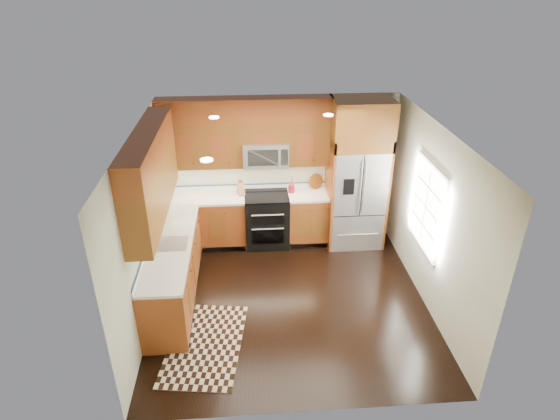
{
  "coord_description": "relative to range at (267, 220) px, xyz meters",
  "views": [
    {
      "loc": [
        -0.56,
        -5.57,
        4.45
      ],
      "look_at": [
        -0.1,
        0.6,
        1.21
      ],
      "focal_mm": 30.0,
      "sensor_mm": 36.0,
      "label": 1
    }
  ],
  "objects": [
    {
      "name": "sink_faucet",
      "position": [
        -1.48,
        -1.44,
        0.52
      ],
      "size": [
        0.54,
        0.44,
        0.37
      ],
      "color": "#B2B2B7",
      "rests_on": "countertop"
    },
    {
      "name": "countertop",
      "position": [
        -0.84,
        -0.65,
        0.45
      ],
      "size": [
        2.86,
        3.01,
        0.04
      ],
      "color": "white",
      "rests_on": "base_cabinets"
    },
    {
      "name": "base_cabinets",
      "position": [
        -0.98,
        -0.77,
        -0.02
      ],
      "size": [
        2.85,
        3.0,
        0.9
      ],
      "color": "brown",
      "rests_on": "ground"
    },
    {
      "name": "knife_block",
      "position": [
        -0.44,
        0.08,
        0.58
      ],
      "size": [
        0.14,
        0.16,
        0.28
      ],
      "color": "#A86E51",
      "rests_on": "countertop"
    },
    {
      "name": "wall_right",
      "position": [
        2.25,
        -1.67,
        0.83
      ],
      "size": [
        0.02,
        4.0,
        2.6
      ],
      "primitive_type": "cube",
      "color": "beige",
      "rests_on": "ground"
    },
    {
      "name": "wall_back",
      "position": [
        0.25,
        0.33,
        0.83
      ],
      "size": [
        4.0,
        0.02,
        2.6
      ],
      "primitive_type": "cube",
      "color": "beige",
      "rests_on": "ground"
    },
    {
      "name": "cutting_board",
      "position": [
        0.88,
        0.24,
        0.48
      ],
      "size": [
        0.36,
        0.36,
        0.02
      ],
      "primitive_type": "cylinder",
      "rotation": [
        0.0,
        0.0,
        0.4
      ],
      "color": "brown",
      "rests_on": "countertop"
    },
    {
      "name": "utensil_crock",
      "position": [
        0.44,
        0.1,
        0.58
      ],
      "size": [
        0.14,
        0.14,
        0.31
      ],
      "color": "maroon",
      "rests_on": "countertop"
    },
    {
      "name": "refrigerator",
      "position": [
        1.55,
        -0.04,
        0.83
      ],
      "size": [
        0.98,
        0.75,
        2.6
      ],
      "color": "#B2B2B7",
      "rests_on": "ground"
    },
    {
      "name": "range",
      "position": [
        0.0,
        0.0,
        0.0
      ],
      "size": [
        0.76,
        0.67,
        0.95
      ],
      "color": "black",
      "rests_on": "ground"
    },
    {
      "name": "microwave",
      "position": [
        -0.0,
        0.13,
        1.19
      ],
      "size": [
        0.76,
        0.4,
        0.42
      ],
      "color": "#B2B2B7",
      "rests_on": "ground"
    },
    {
      "name": "wall_left",
      "position": [
        -1.75,
        -1.67,
        0.83
      ],
      "size": [
        0.02,
        4.0,
        2.6
      ],
      "primitive_type": "cube",
      "color": "beige",
      "rests_on": "ground"
    },
    {
      "name": "rug",
      "position": [
        -0.95,
        -2.52,
        -0.46
      ],
      "size": [
        1.14,
        1.68,
        0.01
      ],
      "primitive_type": "cube",
      "rotation": [
        0.0,
        0.0,
        -0.14
      ],
      "color": "black",
      "rests_on": "ground"
    },
    {
      "name": "upper_cabinets",
      "position": [
        -0.9,
        -0.58,
        1.56
      ],
      "size": [
        2.85,
        3.0,
        1.15
      ],
      "color": "brown",
      "rests_on": "ground"
    },
    {
      "name": "window",
      "position": [
        2.23,
        -1.47,
        0.93
      ],
      "size": [
        0.04,
        1.1,
        1.3
      ],
      "color": "white",
      "rests_on": "ground"
    },
    {
      "name": "ground",
      "position": [
        0.25,
        -1.67,
        -0.47
      ],
      "size": [
        4.0,
        4.0,
        0.0
      ],
      "primitive_type": "plane",
      "color": "black",
      "rests_on": "ground"
    }
  ]
}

